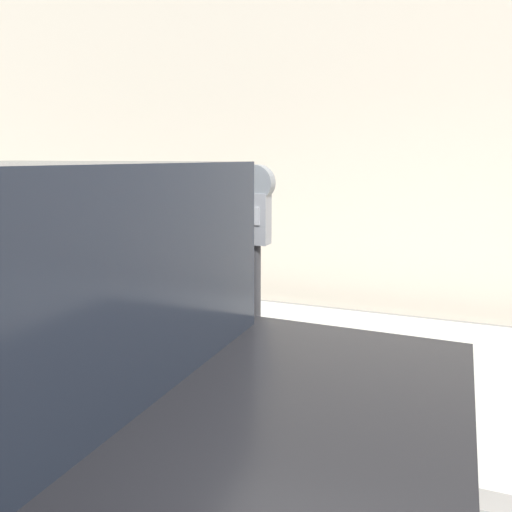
{
  "coord_description": "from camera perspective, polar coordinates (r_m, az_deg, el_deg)",
  "views": [
    {
      "loc": [
        0.75,
        -1.75,
        1.8
      ],
      "look_at": [
        -0.37,
        1.18,
        1.17
      ],
      "focal_mm": 35.0,
      "sensor_mm": 36.0,
      "label": 1
    }
  ],
  "objects": [
    {
      "name": "building_facade",
      "position": [
        6.17,
        14.71,
        24.73
      ],
      "size": [
        24.0,
        0.3,
        6.55
      ],
      "color": "beige",
      "rests_on": "ground_plane"
    },
    {
      "name": "sidewalk",
      "position": [
        4.37,
        9.57,
        -12.32
      ],
      "size": [
        24.0,
        2.8,
        0.12
      ],
      "color": "#ADAAA3",
      "rests_on": "ground_plane"
    },
    {
      "name": "parking_meter",
      "position": [
        3.17,
        -0.0,
        1.78
      ],
      "size": [
        0.23,
        0.12,
        1.63
      ],
      "color": "#2D2D30",
      "rests_on": "sidewalk"
    }
  ]
}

